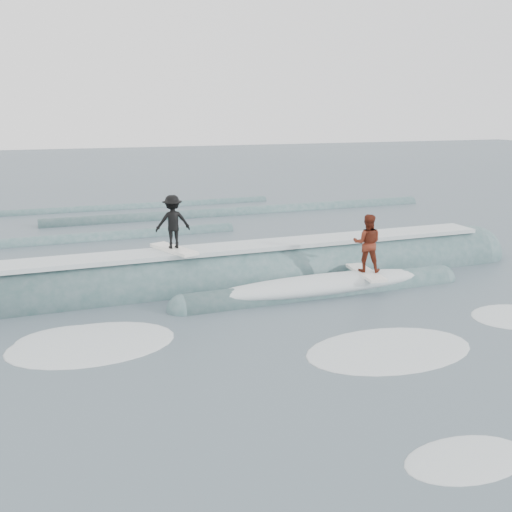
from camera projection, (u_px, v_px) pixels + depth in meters
name	position (u px, v px, depth m)	size (l,w,h in m)	color
ground	(323.00, 343.00, 14.15)	(160.00, 160.00, 0.00)	#3E4F5B
breaking_wave	(254.00, 281.00, 19.19)	(21.26, 3.96, 2.37)	#345758
surfer_black	(173.00, 224.00, 18.01)	(1.23, 2.06, 1.79)	white
surfer_red	(367.00, 246.00, 18.15)	(1.13, 2.05, 1.96)	white
whitewater	(322.00, 349.00, 13.83)	(14.24, 9.21, 0.10)	silver
far_swells	(133.00, 222.00, 29.50)	(35.25, 8.65, 0.80)	#345758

